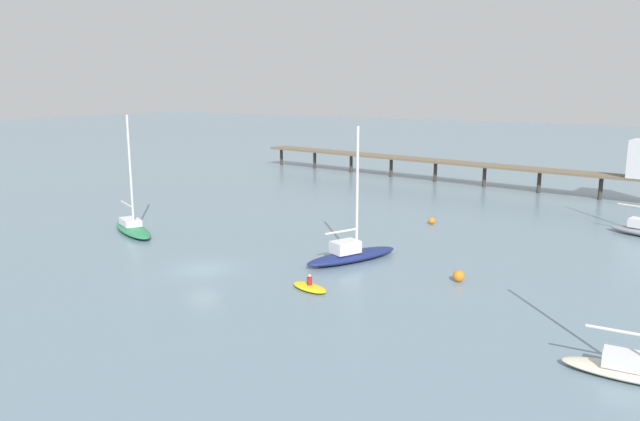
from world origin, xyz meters
TOP-DOWN VIEW (x-y plane):
  - ground_plane at (0.00, 0.00)m, footprint 400.00×400.00m
  - pier at (12.46, 48.69)m, footprint 62.69×11.91m
  - sailboat_green at (-13.73, 5.41)m, footprint 8.51×5.62m
  - sailboat_navy at (8.84, 7.83)m, footprint 5.55×8.83m
  - sailboat_cream at (30.01, -2.83)m, footprint 6.62×2.10m
  - dinghy_yellow at (9.66, 0.18)m, footprint 3.37×2.23m
  - mooring_buoy_far at (17.98, 7.28)m, footprint 0.85×0.85m
  - mooring_buoy_near at (9.60, 23.86)m, footprint 0.69×0.69m

SIDE VIEW (x-z plane):
  - ground_plane at x=0.00m, z-range 0.00..0.00m
  - dinghy_yellow at x=9.66m, z-range -0.37..0.77m
  - mooring_buoy_near at x=9.60m, z-range 0.00..0.69m
  - mooring_buoy_far at x=17.98m, z-range 0.00..0.85m
  - sailboat_cream at x=30.01m, z-range -4.51..5.76m
  - sailboat_green at x=-13.73m, z-range -5.00..6.30m
  - sailboat_navy at x=8.84m, z-range -4.72..6.14m
  - pier at x=12.46m, z-range 0.23..7.88m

